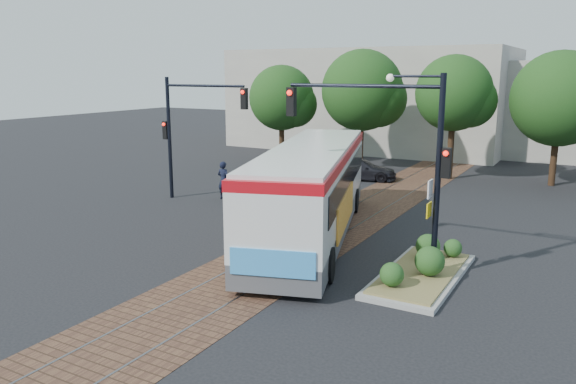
# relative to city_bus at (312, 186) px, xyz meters

# --- Properties ---
(ground) EXTENTS (120.00, 120.00, 0.00)m
(ground) POSITION_rel_city_bus_xyz_m (0.22, -1.42, -1.95)
(ground) COLOR black
(ground) RESTS_ON ground
(trackbed) EXTENTS (3.60, 40.00, 0.02)m
(trackbed) POSITION_rel_city_bus_xyz_m (0.22, 2.58, -1.95)
(trackbed) COLOR brown
(trackbed) RESTS_ON ground
(tree_row) EXTENTS (26.40, 5.60, 7.67)m
(tree_row) POSITION_rel_city_bus_xyz_m (1.44, 15.00, 2.90)
(tree_row) COLOR #382314
(tree_row) RESTS_ON ground
(warehouses) EXTENTS (40.00, 13.00, 8.00)m
(warehouses) POSITION_rel_city_bus_xyz_m (-0.30, 27.32, 1.86)
(warehouses) COLOR #ADA899
(warehouses) RESTS_ON ground
(city_bus) EXTENTS (6.62, 13.30, 3.51)m
(city_bus) POSITION_rel_city_bus_xyz_m (0.00, 0.00, 0.00)
(city_bus) COLOR #4B4B4E
(city_bus) RESTS_ON ground
(traffic_island) EXTENTS (2.20, 5.20, 1.13)m
(traffic_island) POSITION_rel_city_bus_xyz_m (5.05, -2.32, -1.63)
(traffic_island) COLOR gray
(traffic_island) RESTS_ON ground
(signal_pole_main) EXTENTS (5.49, 0.46, 6.00)m
(signal_pole_main) POSITION_rel_city_bus_xyz_m (4.09, -2.23, 2.20)
(signal_pole_main) COLOR black
(signal_pole_main) RESTS_ON ground
(signal_pole_left) EXTENTS (4.99, 0.34, 6.00)m
(signal_pole_left) POSITION_rel_city_bus_xyz_m (-8.14, 2.57, 1.91)
(signal_pole_left) COLOR black
(signal_pole_left) RESTS_ON ground
(officer) EXTENTS (0.71, 0.48, 1.91)m
(officer) POSITION_rel_city_bus_xyz_m (-6.75, 3.56, -1.00)
(officer) COLOR black
(officer) RESTS_ON ground
(parked_car) EXTENTS (4.45, 2.58, 1.21)m
(parked_car) POSITION_rel_city_bus_xyz_m (-2.78, 11.78, -1.35)
(parked_car) COLOR black
(parked_car) RESTS_ON ground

